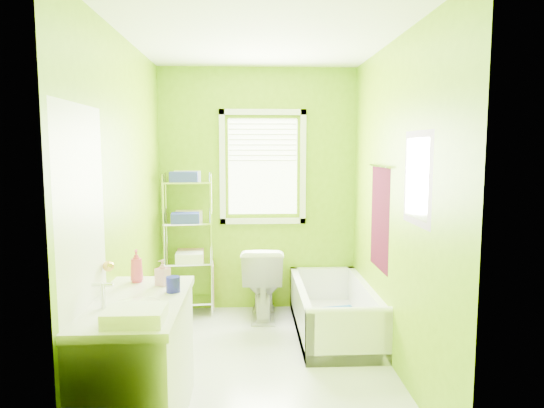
{
  "coord_description": "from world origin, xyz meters",
  "views": [
    {
      "loc": [
        -0.09,
        -3.75,
        1.75
      ],
      "look_at": [
        0.09,
        0.25,
        1.29
      ],
      "focal_mm": 32.0,
      "sensor_mm": 36.0,
      "label": 1
    }
  ],
  "objects_px": {
    "bathtub": "(334,318)",
    "toilet": "(263,281)",
    "wire_shelf_unit": "(189,228)",
    "vanity": "(139,362)"
  },
  "relations": [
    {
      "from": "bathtub",
      "to": "toilet",
      "type": "xyz_separation_m",
      "value": [
        -0.66,
        0.5,
        0.22
      ]
    },
    {
      "from": "bathtub",
      "to": "wire_shelf_unit",
      "type": "xyz_separation_m",
      "value": [
        -1.43,
        0.64,
        0.76
      ]
    },
    {
      "from": "vanity",
      "to": "wire_shelf_unit",
      "type": "height_order",
      "value": "wire_shelf_unit"
    },
    {
      "from": "bathtub",
      "to": "wire_shelf_unit",
      "type": "relative_size",
      "value": 0.99
    },
    {
      "from": "toilet",
      "to": "wire_shelf_unit",
      "type": "xyz_separation_m",
      "value": [
        -0.76,
        0.14,
        0.54
      ]
    },
    {
      "from": "vanity",
      "to": "wire_shelf_unit",
      "type": "distance_m",
      "value": 2.21
    },
    {
      "from": "vanity",
      "to": "wire_shelf_unit",
      "type": "xyz_separation_m",
      "value": [
        0.05,
        2.16,
        0.47
      ]
    },
    {
      "from": "toilet",
      "to": "wire_shelf_unit",
      "type": "bearing_deg",
      "value": -8.01
    },
    {
      "from": "toilet",
      "to": "bathtub",
      "type": "bearing_deg",
      "value": 144.88
    },
    {
      "from": "toilet",
      "to": "vanity",
      "type": "relative_size",
      "value": 0.68
    }
  ]
}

